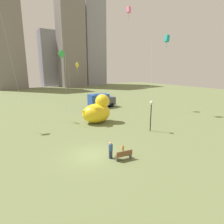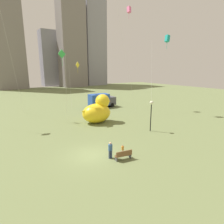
# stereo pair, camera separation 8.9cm
# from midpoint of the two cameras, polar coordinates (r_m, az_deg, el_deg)

# --- Properties ---
(ground_plane) EXTENTS (140.00, 140.00, 0.00)m
(ground_plane) POSITION_cam_midpoint_polar(r_m,az_deg,el_deg) (18.66, -6.22, -12.77)
(ground_plane) COLOR olive
(park_bench) EXTENTS (1.64, 0.70, 0.90)m
(park_bench) POSITION_cam_midpoint_polar(r_m,az_deg,el_deg) (17.51, 3.68, -12.83)
(park_bench) COLOR brown
(park_bench) RESTS_ON ground
(person_adult) EXTENTS (0.39, 0.39, 1.59)m
(person_adult) POSITION_cam_midpoint_polar(r_m,az_deg,el_deg) (17.58, -0.35, -11.24)
(person_adult) COLOR #38476B
(person_adult) RESTS_ON ground
(person_child) EXTENTS (0.24, 0.24, 0.99)m
(person_child) POSITION_cam_midpoint_polar(r_m,az_deg,el_deg) (18.40, 3.37, -11.21)
(person_child) COLOR silver
(person_child) RESTS_ON ground
(giant_inflatable_duck) EXTENTS (5.16, 3.31, 4.28)m
(giant_inflatable_duck) POSITION_cam_midpoint_polar(r_m,az_deg,el_deg) (28.63, -4.30, 0.39)
(giant_inflatable_duck) COLOR yellow
(giant_inflatable_duck) RESTS_ON ground
(lamppost) EXTENTS (0.48, 0.48, 4.05)m
(lamppost) POSITION_cam_midpoint_polar(r_m,az_deg,el_deg) (24.76, 11.92, 1.33)
(lamppost) COLOR black
(lamppost) RESTS_ON ground
(box_truck) EXTENTS (5.71, 2.63, 2.85)m
(box_truck) POSITION_cam_midpoint_polar(r_m,az_deg,el_deg) (39.81, -3.13, 3.47)
(box_truck) COLOR #264CA5
(box_truck) RESTS_ON ground
(city_skyline) EXTENTS (46.46, 16.81, 40.17)m
(city_skyline) POSITION_cam_midpoint_polar(r_m,az_deg,el_deg) (90.29, -16.50, 19.47)
(city_skyline) COLOR gray
(city_skyline) RESTS_ON ground
(kite_yellow) EXTENTS (2.74, 3.25, 9.40)m
(kite_yellow) POSITION_cam_midpoint_polar(r_m,az_deg,el_deg) (40.54, -10.48, 13.36)
(kite_yellow) COLOR silver
(kite_yellow) RESTS_ON ground
(kite_teal) EXTENTS (3.73, 3.68, 13.68)m
(kite_teal) POSITION_cam_midpoint_polar(r_m,az_deg,el_deg) (35.66, 16.41, 20.41)
(kite_teal) COLOR silver
(kite_teal) RESTS_ON ground
(kite_green) EXTENTS (1.24, 0.79, 10.75)m
(kite_green) POSITION_cam_midpoint_polar(r_m,az_deg,el_deg) (29.04, -14.78, 15.83)
(kite_green) COLOR silver
(kite_green) RESTS_ON ground
(kite_pink) EXTENTS (3.22, 3.27, 19.62)m
(kite_pink) POSITION_cam_midpoint_polar(r_m,az_deg,el_deg) (40.76, 5.23, 28.25)
(kite_pink) COLOR silver
(kite_pink) RESTS_ON ground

